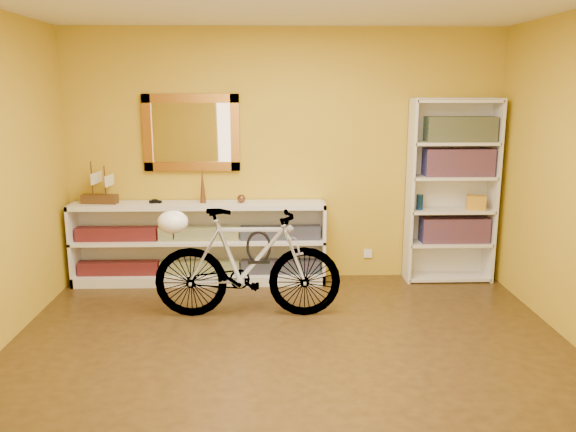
{
  "coord_description": "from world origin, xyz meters",
  "views": [
    {
      "loc": [
        -0.14,
        -4.09,
        1.99
      ],
      "look_at": [
        0.0,
        0.7,
        0.95
      ],
      "focal_mm": 36.63,
      "sensor_mm": 36.0,
      "label": 1
    }
  ],
  "objects_px": {
    "bookcase": "(452,191)",
    "bicycle": "(248,263)",
    "console_unit": "(199,243)",
    "helmet": "(173,222)"
  },
  "relations": [
    {
      "from": "bookcase",
      "to": "bicycle",
      "type": "height_order",
      "value": "bookcase"
    },
    {
      "from": "console_unit",
      "to": "bookcase",
      "type": "xyz_separation_m",
      "value": [
        2.61,
        0.03,
        0.52
      ]
    },
    {
      "from": "bookcase",
      "to": "helmet",
      "type": "relative_size",
      "value": 7.17
    },
    {
      "from": "bookcase",
      "to": "bicycle",
      "type": "distance_m",
      "value": 2.34
    },
    {
      "from": "console_unit",
      "to": "bicycle",
      "type": "relative_size",
      "value": 1.55
    },
    {
      "from": "bookcase",
      "to": "helmet",
      "type": "distance_m",
      "value": 2.89
    },
    {
      "from": "console_unit",
      "to": "bicycle",
      "type": "distance_m",
      "value": 1.09
    },
    {
      "from": "console_unit",
      "to": "bookcase",
      "type": "height_order",
      "value": "bookcase"
    },
    {
      "from": "helmet",
      "to": "bookcase",
      "type": "bearing_deg",
      "value": 19.61
    },
    {
      "from": "bicycle",
      "to": "helmet",
      "type": "relative_size",
      "value": 6.31
    }
  ]
}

